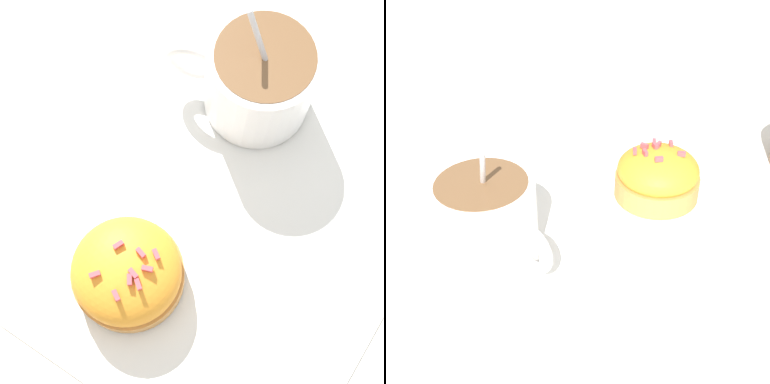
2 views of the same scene
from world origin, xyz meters
TOP-DOWN VIEW (x-y plane):
  - ground_plane at (0.00, 0.00)m, footprint 3.00×3.00m
  - paper_napkin at (0.00, 0.00)m, footprint 0.34×0.33m
  - coffee_cup at (0.08, 0.01)m, footprint 0.08×0.11m
  - frosted_pastry at (-0.08, 0.01)m, footprint 0.08×0.08m

SIDE VIEW (x-z plane):
  - ground_plane at x=0.00m, z-range 0.00..0.00m
  - paper_napkin at x=0.00m, z-range 0.00..0.00m
  - frosted_pastry at x=-0.08m, z-range 0.00..0.05m
  - coffee_cup at x=0.08m, z-range -0.01..0.09m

